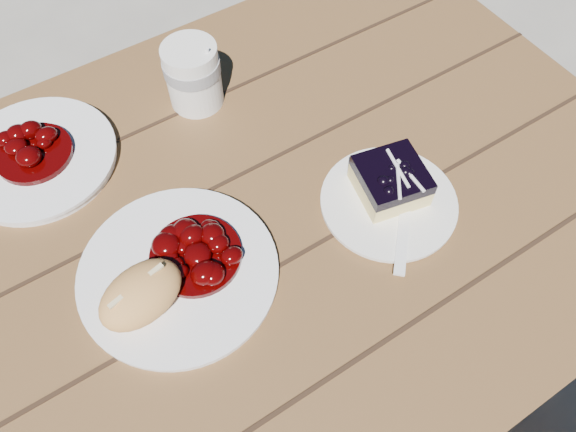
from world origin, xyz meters
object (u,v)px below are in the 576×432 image
picnic_table (25,405)px  second_plate (37,159)px  main_plate (179,274)px  coffee_cup (193,75)px  bread_roll (141,294)px  blueberry_cake (391,180)px  dessert_plate (388,203)px

picnic_table → second_plate: 0.36m
main_plate → coffee_cup: (0.17, 0.27, 0.05)m
picnic_table → coffee_cup: coffee_cup is taller
picnic_table → bread_roll: bread_roll is taller
picnic_table → coffee_cup: 0.55m
bread_roll → main_plate: bearing=20.0°
blueberry_cake → coffee_cup: (-0.14, 0.32, 0.02)m
blueberry_cake → dessert_plate: bearing=-111.5°
picnic_table → dessert_plate: bearing=-8.0°
bread_roll → dessert_plate: bearing=-6.3°
main_plate → dessert_plate: (0.30, -0.06, -0.00)m
picnic_table → second_plate: bearing=56.3°
main_plate → bread_roll: (-0.06, -0.02, 0.04)m
dessert_plate → coffee_cup: bearing=112.1°
dessert_plate → blueberry_cake: blueberry_cake is taller
main_plate → second_plate: size_ratio=1.11×
blueberry_cake → main_plate: bearing=-175.9°
bread_roll → coffee_cup: bearing=52.3°
bread_roll → coffee_cup: size_ratio=1.05×
coffee_cup → second_plate: bearing=176.6°
dessert_plate → coffee_cup: coffee_cup is taller
main_plate → blueberry_cake: 0.32m
picnic_table → main_plate: bearing=-4.6°
coffee_cup → main_plate: bearing=-122.1°
picnic_table → coffee_cup: (0.44, 0.25, 0.21)m
blueberry_cake → bread_roll: bearing=-171.6°
main_plate → blueberry_cake: (0.31, -0.04, 0.03)m
bread_roll → second_plate: 0.31m
dessert_plate → main_plate: bearing=168.9°
dessert_plate → blueberry_cake: (0.01, 0.01, 0.03)m
dessert_plate → blueberry_cake: 0.03m
bread_roll → dessert_plate: bread_roll is taller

